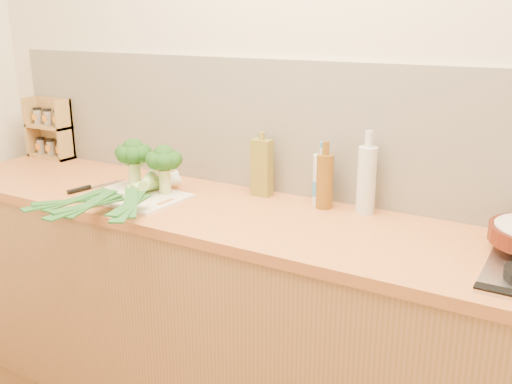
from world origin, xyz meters
TOP-DOWN VIEW (x-y plane):
  - room_shell at (0.00, 1.49)m, footprint 3.50×3.50m
  - counter at (0.00, 1.20)m, footprint 3.20×0.62m
  - chopping_board at (-0.60, 1.12)m, footprint 0.40×0.30m
  - broccoli_left at (-0.68, 1.21)m, footprint 0.15×0.15m
  - broccoli_right at (-0.52, 1.21)m, footprint 0.15×0.15m
  - leek_front at (-0.63, 1.09)m, footprint 0.28×0.63m
  - leek_mid at (-0.57, 1.07)m, footprint 0.10×0.68m
  - leek_back at (-0.52, 1.09)m, footprint 0.38×0.62m
  - chefs_knife at (-0.85, 1.10)m, footprint 0.07×0.27m
  - spice_rack at (-1.45, 1.44)m, footprint 0.26×0.10m
  - oil_tin at (-0.18, 1.41)m, footprint 0.08×0.05m
  - glass_bottle at (0.26, 1.42)m, footprint 0.07×0.07m
  - amber_bottle at (0.10, 1.39)m, footprint 0.06×0.06m
  - water_bottle at (0.09, 1.42)m, footprint 0.08×0.08m

SIDE VIEW (x-z plane):
  - counter at x=0.00m, z-range 0.00..0.90m
  - chopping_board at x=-0.60m, z-range 0.90..0.91m
  - chefs_knife at x=-0.85m, z-range 0.90..0.92m
  - leek_front at x=-0.63m, z-range 0.91..0.96m
  - leek_mid at x=-0.57m, z-range 0.93..0.97m
  - leek_back at x=-0.52m, z-range 0.95..0.99m
  - water_bottle at x=0.09m, z-range 0.88..1.11m
  - amber_bottle at x=0.10m, z-range 0.88..1.14m
  - oil_tin at x=-0.18m, z-range 0.89..1.15m
  - glass_bottle at x=0.26m, z-range 0.88..1.18m
  - spice_rack at x=-1.45m, z-range 0.88..1.19m
  - broccoli_right at x=-0.52m, z-range 0.95..1.15m
  - broccoli_left at x=-0.68m, z-range 0.95..1.16m
  - room_shell at x=0.00m, z-range -0.58..2.92m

